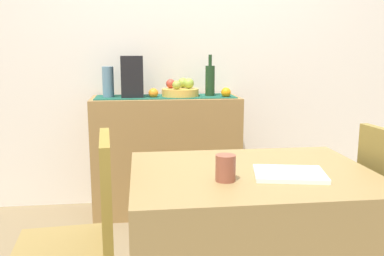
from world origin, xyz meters
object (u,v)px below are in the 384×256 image
(dining_table, at_px, (250,252))
(coffee_cup, at_px, (226,168))
(ceramic_vase, at_px, (108,82))
(open_book, at_px, (289,174))
(fruit_bowl, at_px, (180,92))
(coffee_maker, at_px, (132,77))
(wine_bottle, at_px, (210,80))
(sideboard_console, at_px, (166,155))

(dining_table, height_order, coffee_cup, coffee_cup)
(dining_table, bearing_deg, ceramic_vase, 115.40)
(dining_table, relative_size, open_book, 3.64)
(fruit_bowl, distance_m, coffee_maker, 0.37)
(ceramic_vase, bearing_deg, wine_bottle, 0.00)
(sideboard_console, relative_size, wine_bottle, 3.52)
(sideboard_console, relative_size, ceramic_vase, 4.82)
(coffee_maker, bearing_deg, wine_bottle, 0.00)
(fruit_bowl, bearing_deg, dining_table, -83.67)
(sideboard_console, relative_size, coffee_maker, 3.61)
(open_book, bearing_deg, coffee_cup, -162.27)
(coffee_maker, relative_size, open_book, 1.09)
(ceramic_vase, height_order, coffee_cup, ceramic_vase)
(dining_table, xyz_separation_m, coffee_cup, (-0.14, -0.12, 0.42))
(wine_bottle, xyz_separation_m, dining_table, (-0.06, -1.46, -0.65))
(sideboard_console, xyz_separation_m, coffee_maker, (-0.24, 0.00, 0.60))
(sideboard_console, distance_m, open_book, 1.63)
(ceramic_vase, xyz_separation_m, coffee_cup, (0.55, -1.58, -0.22))
(dining_table, bearing_deg, wine_bottle, 87.48)
(dining_table, distance_m, open_book, 0.41)
(sideboard_console, bearing_deg, coffee_maker, 180.00)
(coffee_maker, relative_size, dining_table, 0.30)
(coffee_cup, bearing_deg, sideboard_console, 94.81)
(ceramic_vase, distance_m, coffee_cup, 1.69)
(wine_bottle, xyz_separation_m, ceramic_vase, (-0.76, 0.00, -0.01))
(fruit_bowl, height_order, dining_table, fruit_bowl)
(open_book, distance_m, coffee_cup, 0.28)
(fruit_bowl, relative_size, ceramic_vase, 1.21)
(coffee_maker, height_order, open_book, coffee_maker)
(wine_bottle, distance_m, coffee_cup, 1.61)
(open_book, bearing_deg, wine_bottle, 104.20)
(ceramic_vase, bearing_deg, coffee_maker, 0.00)
(coffee_maker, distance_m, open_book, 1.71)
(fruit_bowl, xyz_separation_m, ceramic_vase, (-0.53, 0.00, 0.08))
(coffee_maker, height_order, ceramic_vase, coffee_maker)
(fruit_bowl, height_order, coffee_cup, fruit_bowl)
(ceramic_vase, height_order, open_book, ceramic_vase)
(sideboard_console, distance_m, dining_table, 1.49)
(ceramic_vase, distance_m, open_book, 1.78)
(wine_bottle, bearing_deg, sideboard_console, 180.00)
(dining_table, bearing_deg, open_book, -35.25)
(coffee_maker, xyz_separation_m, dining_table, (0.52, -1.46, -0.68))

